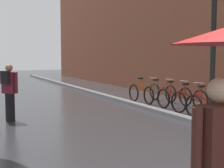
{
  "coord_description": "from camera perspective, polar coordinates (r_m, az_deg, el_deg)",
  "views": [
    {
      "loc": [
        -2.49,
        -1.28,
        1.84
      ],
      "look_at": [
        -0.14,
        3.68,
        1.35
      ],
      "focal_mm": 50.3,
      "sensor_mm": 36.0,
      "label": 1
    }
  ],
  "objects": [
    {
      "name": "parked_bicycle_5",
      "position": [
        11.49,
        11.32,
        -2.3
      ],
      "size": [
        1.12,
        0.76,
        0.96
      ],
      "color": "black",
      "rests_on": "ground"
    },
    {
      "name": "street_lamp_post",
      "position": [
        7.48,
        18.01,
        10.74
      ],
      "size": [
        0.24,
        0.24,
        4.48
      ],
      "color": "black",
      "rests_on": "ground"
    },
    {
      "name": "parked_bicycle_4",
      "position": [
        10.72,
        13.95,
        -2.88
      ],
      "size": [
        1.16,
        0.84,
        0.96
      ],
      "color": "black",
      "rests_on": "ground"
    },
    {
      "name": "parked_bicycle_3",
      "position": [
        10.04,
        16.66,
        -3.49
      ],
      "size": [
        1.15,
        0.81,
        0.96
      ],
      "color": "black",
      "rests_on": "ground"
    },
    {
      "name": "pedestrian_walking_midground",
      "position": [
        9.26,
        -18.17,
        -1.18
      ],
      "size": [
        0.46,
        0.48,
        1.62
      ],
      "color": "black",
      "rests_on": "ground"
    },
    {
      "name": "parked_bicycle_6",
      "position": [
        12.24,
        8.7,
        -1.81
      ],
      "size": [
        1.09,
        0.71,
        0.96
      ],
      "color": "black",
      "rests_on": "ground"
    },
    {
      "name": "kerb_strip",
      "position": [
        12.76,
        1.38,
        -2.91
      ],
      "size": [
        0.3,
        36.0,
        0.12
      ],
      "primitive_type": "cube",
      "color": "slate",
      "rests_on": "ground"
    },
    {
      "name": "parked_bicycle_7",
      "position": [
        12.99,
        5.9,
        -1.38
      ],
      "size": [
        1.1,
        0.73,
        0.96
      ],
      "color": "black",
      "rests_on": "ground"
    }
  ]
}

